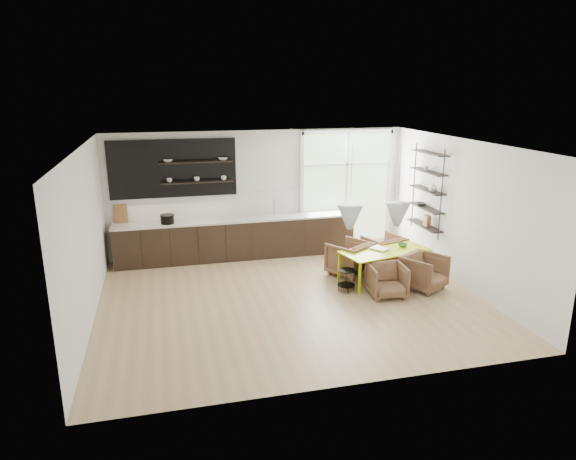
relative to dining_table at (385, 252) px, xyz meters
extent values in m
cube|color=tan|center=(-2.10, -0.46, -0.61)|extent=(7.00, 6.00, 0.01)
cube|color=white|center=(-2.10, 2.54, 0.84)|extent=(7.00, 0.02, 2.90)
cube|color=white|center=(-5.60, -0.46, 0.84)|extent=(0.02, 6.00, 2.90)
cube|color=white|center=(1.40, -0.46, 0.84)|extent=(0.02, 6.00, 2.90)
cube|color=silver|center=(-2.10, -0.46, 2.29)|extent=(7.00, 6.00, 0.01)
cube|color=#B2D1A5|center=(0.05, 2.51, 0.84)|extent=(2.20, 0.02, 2.70)
cube|color=white|center=(0.05, 2.48, 0.84)|extent=(2.30, 0.08, 2.80)
cone|color=silver|center=(-1.15, -0.96, 1.04)|extent=(0.44, 0.44, 0.42)
cone|color=silver|center=(-0.25, -0.96, 1.04)|extent=(0.44, 0.44, 0.42)
cylinder|color=black|center=(-1.15, -0.96, 1.85)|extent=(0.01, 0.01, 0.89)
cylinder|color=black|center=(-0.25, -0.96, 1.85)|extent=(0.01, 0.01, 0.89)
cube|color=black|center=(-2.70, 2.20, -0.16)|extent=(5.50, 0.65, 0.90)
cube|color=silver|center=(-2.70, 2.20, 0.31)|extent=(5.54, 0.69, 0.04)
cube|color=white|center=(-2.70, 2.52, 0.59)|extent=(5.50, 0.02, 0.55)
cube|color=black|center=(-4.05, 2.50, 1.49)|extent=(2.80, 0.06, 1.30)
cube|color=black|center=(-3.55, 2.36, 1.64)|extent=(1.60, 0.28, 0.03)
cube|color=black|center=(-3.55, 2.36, 1.19)|extent=(1.60, 0.28, 0.03)
cube|color=brown|center=(-5.25, 2.44, 0.54)|extent=(0.30, 0.10, 0.42)
cylinder|color=silver|center=(-1.80, 2.30, 0.51)|extent=(0.02, 0.02, 0.40)
imported|color=white|center=(-4.15, 2.36, 1.68)|extent=(0.22, 0.22, 0.05)
imported|color=white|center=(-2.95, 2.36, 1.68)|extent=(0.22, 0.22, 0.05)
imported|color=white|center=(-4.15, 2.36, 1.25)|extent=(0.12, 0.12, 0.10)
imported|color=white|center=(-3.55, 2.36, 1.25)|extent=(0.12, 0.12, 0.10)
imported|color=white|center=(-2.95, 2.36, 1.25)|extent=(0.12, 0.12, 0.10)
cylinder|color=black|center=(-4.25, 2.11, 0.42)|extent=(0.29, 0.29, 0.18)
cube|color=black|center=(1.26, 0.14, 1.09)|extent=(0.02, 0.02, 1.90)
cube|color=black|center=(1.26, 1.34, 1.09)|extent=(0.02, 0.02, 1.90)
cube|color=black|center=(1.26, 0.74, 0.29)|extent=(0.26, 1.20, 0.02)
cube|color=black|center=(1.26, 0.74, 0.69)|extent=(0.26, 1.20, 0.02)
cube|color=black|center=(1.26, 0.74, 1.09)|extent=(0.26, 1.20, 0.02)
cube|color=black|center=(1.26, 0.74, 1.49)|extent=(0.26, 1.20, 0.03)
cube|color=black|center=(1.26, 0.74, 1.89)|extent=(0.26, 1.20, 0.03)
imported|color=white|center=(1.26, 0.49, 1.20)|extent=(0.18, 0.18, 0.19)
imported|color=#333338|center=(1.26, 0.94, 0.73)|extent=(0.22, 0.22, 0.05)
imported|color=white|center=(1.26, 0.84, 1.55)|extent=(0.10, 0.10, 0.09)
cube|color=brown|center=(1.26, 0.64, 0.42)|extent=(0.10, 0.18, 0.24)
cube|color=#BEDD04|center=(0.00, 0.00, 0.03)|extent=(1.93, 1.19, 0.03)
cube|color=#BEDD04|center=(-0.75, -0.55, -0.30)|extent=(0.05, 0.05, 0.63)
cube|color=#BEDD04|center=(-0.92, 0.16, -0.30)|extent=(0.05, 0.05, 0.63)
cube|color=#BEDD04|center=(0.92, -0.16, -0.30)|extent=(0.05, 0.05, 0.63)
cube|color=#BEDD04|center=(0.75, 0.55, -0.30)|extent=(0.05, 0.05, 0.63)
imported|color=brown|center=(-0.57, 0.50, -0.25)|extent=(1.08, 1.09, 0.73)
imported|color=brown|center=(0.34, 0.79, -0.26)|extent=(0.94, 0.96, 0.71)
imported|color=brown|center=(-0.28, -0.75, -0.30)|extent=(0.72, 0.74, 0.63)
imported|color=brown|center=(0.58, -0.59, -0.26)|extent=(1.03, 1.03, 0.69)
cylinder|color=black|center=(-0.94, -0.34, -0.18)|extent=(0.32, 0.32, 0.02)
cylinder|color=black|center=(-0.94, -0.34, -0.49)|extent=(0.34, 0.34, 0.02)
cylinder|color=black|center=(-0.79, -0.38, -0.40)|extent=(0.01, 0.01, 0.42)
cylinder|color=black|center=(-0.90, -0.19, -0.40)|extent=(0.01, 0.01, 0.42)
cylinder|color=black|center=(-1.09, -0.30, -0.40)|extent=(0.01, 0.01, 0.42)
cylinder|color=black|center=(-0.98, -0.48, -0.40)|extent=(0.01, 0.01, 0.42)
imported|color=white|center=(-0.19, 0.01, 0.06)|extent=(0.40, 0.42, 0.03)
imported|color=#427046|center=(0.46, 0.15, 0.07)|extent=(0.22, 0.22, 0.06)
camera|label=1|loc=(-4.30, -9.15, 3.28)|focal=32.00mm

